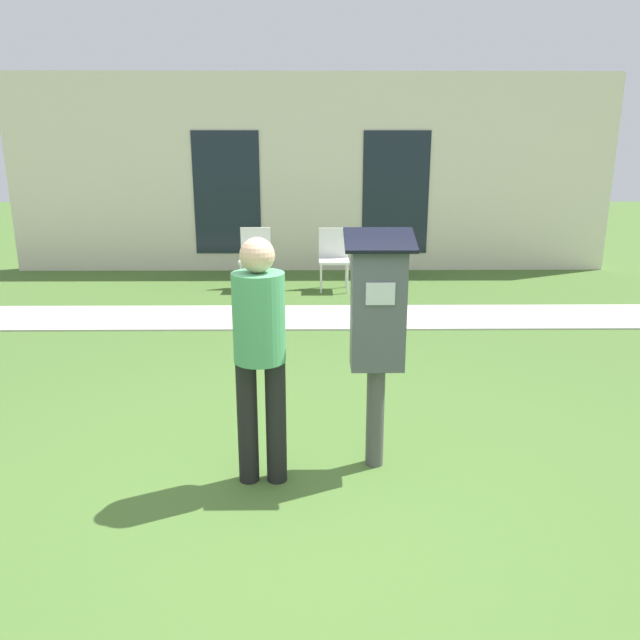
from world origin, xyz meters
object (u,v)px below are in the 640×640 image
(outdoor_chair_middle, at_px, (334,254))
(parking_meter, at_px, (378,320))
(person_standing, at_px, (260,344))
(outdoor_chair_left, at_px, (255,253))

(outdoor_chair_middle, bearing_deg, parking_meter, -82.34)
(parking_meter, distance_m, person_standing, 0.77)
(person_standing, height_order, outdoor_chair_middle, person_standing)
(person_standing, xyz_separation_m, outdoor_chair_left, (-0.54, 5.54, -0.40))
(parking_meter, bearing_deg, person_standing, -164.77)
(outdoor_chair_left, bearing_deg, person_standing, -81.16)
(person_standing, bearing_deg, outdoor_chair_left, 80.30)
(person_standing, xyz_separation_m, outdoor_chair_middle, (0.63, 5.49, -0.40))
(parking_meter, distance_m, outdoor_chair_left, 5.51)
(parking_meter, xyz_separation_m, outdoor_chair_left, (-1.28, 5.34, -0.49))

